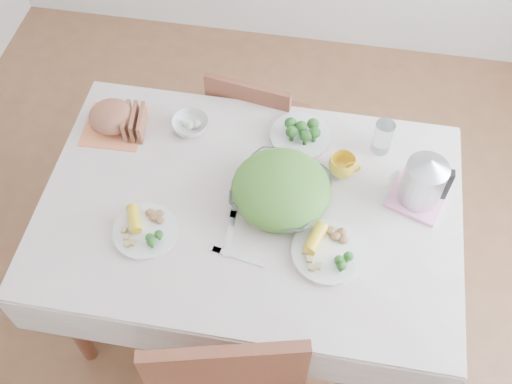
% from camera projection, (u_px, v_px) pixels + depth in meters
% --- Properties ---
extents(floor, '(3.60, 3.60, 0.00)m').
position_uv_depth(floor, '(251.00, 296.00, 2.77)').
color(floor, brown).
rests_on(floor, ground).
extents(dining_table, '(1.40, 0.90, 0.75)m').
position_uv_depth(dining_table, '(250.00, 257.00, 2.46)').
color(dining_table, brown).
rests_on(dining_table, floor).
extents(tablecloth, '(1.50, 1.00, 0.01)m').
position_uv_depth(tablecloth, '(250.00, 206.00, 2.15)').
color(tablecloth, beige).
rests_on(tablecloth, dining_table).
extents(chair_far, '(0.44, 0.44, 0.85)m').
position_uv_depth(chair_far, '(261.00, 118.00, 2.78)').
color(chair_far, brown).
rests_on(chair_far, floor).
extents(salad_bowl, '(0.41, 0.41, 0.08)m').
position_uv_depth(salad_bowl, '(281.00, 193.00, 2.12)').
color(salad_bowl, white).
rests_on(salad_bowl, tablecloth).
extents(dinner_plate_left, '(0.24, 0.24, 0.02)m').
position_uv_depth(dinner_plate_left, '(145.00, 231.00, 2.07)').
color(dinner_plate_left, white).
rests_on(dinner_plate_left, tablecloth).
extents(dinner_plate_right, '(0.35, 0.35, 0.02)m').
position_uv_depth(dinner_plate_right, '(328.00, 252.00, 2.02)').
color(dinner_plate_right, white).
rests_on(dinner_plate_right, tablecloth).
extents(broccoli_plate, '(0.26, 0.26, 0.02)m').
position_uv_depth(broccoli_plate, '(300.00, 136.00, 2.31)').
color(broccoli_plate, beige).
rests_on(broccoli_plate, tablecloth).
extents(napkin, '(0.24, 0.24, 0.00)m').
position_uv_depth(napkin, '(114.00, 126.00, 2.35)').
color(napkin, '#F0814E').
rests_on(napkin, tablecloth).
extents(bread_loaf, '(0.22, 0.21, 0.11)m').
position_uv_depth(bread_loaf, '(112.00, 117.00, 2.31)').
color(bread_loaf, brown).
rests_on(bread_loaf, napkin).
extents(fruit_bowl, '(0.19, 0.19, 0.04)m').
position_uv_depth(fruit_bowl, '(191.00, 125.00, 2.33)').
color(fruit_bowl, white).
rests_on(fruit_bowl, tablecloth).
extents(yellow_mug, '(0.11, 0.11, 0.08)m').
position_uv_depth(yellow_mug, '(342.00, 166.00, 2.19)').
color(yellow_mug, yellow).
rests_on(yellow_mug, tablecloth).
extents(glass_tumbler, '(0.08, 0.08, 0.14)m').
position_uv_depth(glass_tumbler, '(382.00, 138.00, 2.24)').
color(glass_tumbler, white).
rests_on(glass_tumbler, tablecloth).
extents(pink_tray, '(0.23, 0.23, 0.01)m').
position_uv_depth(pink_tray, '(417.00, 197.00, 2.15)').
color(pink_tray, '#F998C3').
rests_on(pink_tray, tablecloth).
extents(electric_kettle, '(0.18, 0.18, 0.21)m').
position_uv_depth(electric_kettle, '(424.00, 179.00, 2.06)').
color(electric_kettle, '#B2B5BA').
rests_on(electric_kettle, pink_tray).
extents(fork_left, '(0.03, 0.19, 0.00)m').
position_uv_depth(fork_left, '(230.00, 233.00, 2.07)').
color(fork_left, silver).
rests_on(fork_left, tablecloth).
extents(knife, '(0.19, 0.05, 0.00)m').
position_uv_depth(knife, '(239.00, 257.00, 2.02)').
color(knife, silver).
rests_on(knife, tablecloth).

